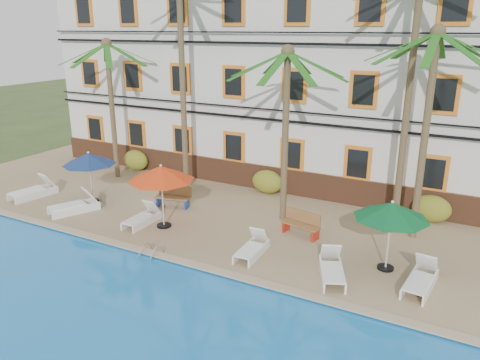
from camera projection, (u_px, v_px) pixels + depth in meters
The scene contains 24 objects.
ground at pixel (177, 252), 16.71m from camera, with size 100.00×100.00×0.00m, color #384C23.
pool_deck at pixel (243, 204), 20.86m from camera, with size 30.00×12.00×0.25m, color tan.
pool_coping at pixel (161, 256), 15.87m from camera, with size 30.00×0.35×0.06m, color tan.
hotel_building at pixel (289, 75), 23.40m from camera, with size 25.40×6.44×10.22m.
palm_a at pixel (110, 88), 22.94m from camera, with size 4.60×4.60×6.93m.
palm_b at pixel (182, 56), 20.26m from camera, with size 4.60×4.60×9.84m.
palm_c at pixel (286, 109), 17.58m from camera, with size 4.60×4.60×6.83m.
palm_d at pixel (412, 67), 16.62m from camera, with size 4.60×4.60×9.58m.
palm_e at pixel (429, 105), 15.87m from camera, with size 4.60×4.60×7.52m.
shrub_left at pixel (136, 160), 25.30m from camera, with size 1.50×0.90×1.10m, color #35621C.
shrub_mid at pixel (267, 182), 21.78m from camera, with size 1.50×0.90×1.10m, color #35621C.
shrub_right at pixel (432, 209), 18.55m from camera, with size 1.50×0.90×1.10m, color #35621C.
umbrella_blue at pixel (89, 159), 20.27m from camera, with size 2.30×2.30×2.30m.
umbrella_red at pixel (161, 174), 17.59m from camera, with size 2.53×2.53×2.53m.
umbrella_green at pixel (392, 211), 14.43m from camera, with size 2.35×2.35×2.35m.
lounger_a at pixel (34, 190), 21.37m from camera, with size 1.12×2.17×0.98m.
lounger_b at pixel (75, 205), 19.61m from camera, with size 1.50×2.14×0.96m.
lounger_c at pixel (142, 217), 18.44m from camera, with size 0.64×1.77×0.84m.
lounger_d at pixel (252, 248), 15.91m from camera, with size 0.70×1.78×0.83m.
lounger_e at pixel (332, 269), 14.48m from camera, with size 1.37×2.02×0.90m.
lounger_f at pixel (421, 279), 13.87m from camera, with size 0.85×1.97×0.90m.
bench_left at pixel (173, 196), 20.15m from camera, with size 1.57×0.80×0.93m.
bench_right at pixel (302, 223), 17.37m from camera, with size 1.57×0.78×0.93m.
pool_ladder at pixel (151, 255), 15.95m from camera, with size 0.54×0.74×0.74m.
Camera 1 is at (9.09, -12.23, 7.66)m, focal length 35.00 mm.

